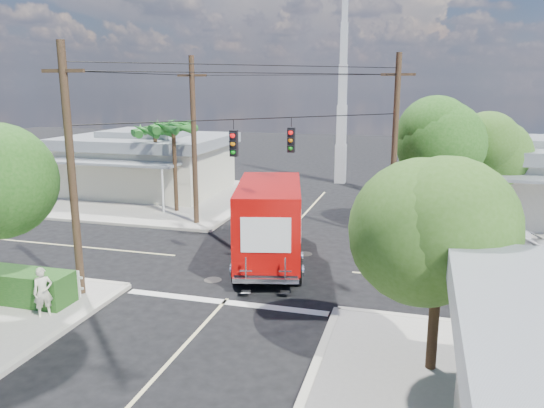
% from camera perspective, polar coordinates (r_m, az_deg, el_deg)
% --- Properties ---
extents(ground, '(120.00, 120.00, 0.00)m').
position_cam_1_polar(ground, '(23.02, -1.35, -6.42)').
color(ground, black).
rests_on(ground, ground).
extents(sidewalk_ne, '(14.12, 14.12, 0.14)m').
position_cam_1_polar(sidewalk_ne, '(32.85, 23.08, -1.45)').
color(sidewalk_ne, '#9C978D').
rests_on(sidewalk_ne, ground).
extents(sidewalk_nw, '(14.12, 14.12, 0.14)m').
position_cam_1_polar(sidewalk_nw, '(36.83, -12.68, 0.73)').
color(sidewalk_nw, '#9C978D').
rests_on(sidewalk_nw, ground).
extents(road_markings, '(32.00, 32.00, 0.01)m').
position_cam_1_polar(road_markings, '(21.70, -2.50, -7.63)').
color(road_markings, beige).
rests_on(road_markings, ground).
extents(building_ne, '(11.80, 10.20, 4.50)m').
position_cam_1_polar(building_ne, '(33.72, 25.92, 2.55)').
color(building_ne, silver).
rests_on(building_ne, sidewalk_ne).
extents(building_nw, '(10.80, 10.20, 4.30)m').
position_cam_1_polar(building_nw, '(38.36, -13.20, 4.45)').
color(building_nw, beige).
rests_on(building_nw, sidewalk_nw).
extents(radio_tower, '(0.80, 0.80, 17.00)m').
position_cam_1_polar(radio_tower, '(41.25, 7.55, 10.01)').
color(radio_tower, silver).
rests_on(radio_tower, ground).
extents(tree_ne_front, '(4.21, 4.14, 6.66)m').
position_cam_1_polar(tree_ne_front, '(27.69, 17.39, 6.40)').
color(tree_ne_front, '#422D1C').
rests_on(tree_ne_front, sidewalk_ne).
extents(tree_ne_back, '(3.77, 3.66, 5.82)m').
position_cam_1_polar(tree_ne_back, '(30.13, 22.18, 5.40)').
color(tree_ne_back, '#422D1C').
rests_on(tree_ne_back, sidewalk_ne).
extents(tree_se, '(3.67, 3.54, 5.62)m').
position_cam_1_polar(tree_se, '(14.01, 17.71, -2.45)').
color(tree_se, '#422D1C').
rests_on(tree_se, sidewalk_se).
extents(palm_nw_front, '(3.01, 3.08, 5.59)m').
position_cam_1_polar(palm_nw_front, '(31.60, -10.57, 8.00)').
color(palm_nw_front, '#422D1C').
rests_on(palm_nw_front, sidewalk_nw).
extents(palm_nw_back, '(3.01, 3.08, 5.19)m').
position_cam_1_polar(palm_nw_back, '(33.87, -12.49, 7.59)').
color(palm_nw_back, '#422D1C').
rests_on(palm_nw_back, sidewalk_nw).
extents(utility_poles, '(12.00, 10.68, 9.00)m').
position_cam_1_polar(utility_poles, '(23.93, -3.93, 5.81)').
color(utility_poles, '#473321').
rests_on(utility_poles, ground).
extents(picket_fence, '(5.94, 0.06, 1.00)m').
position_cam_1_polar(picket_fence, '(21.89, -26.10, -6.92)').
color(picket_fence, silver).
rests_on(picket_fence, sidewalk_sw).
extents(vending_boxes, '(1.90, 0.50, 1.10)m').
position_cam_1_polar(vending_boxes, '(27.85, 15.40, -1.98)').
color(vending_boxes, red).
rests_on(vending_boxes, sidewalk_ne).
extents(delivery_truck, '(4.29, 8.56, 3.56)m').
position_cam_1_polar(delivery_truck, '(22.87, -0.24, -1.80)').
color(delivery_truck, black).
rests_on(delivery_truck, ground).
extents(parked_car, '(6.18, 3.07, 1.68)m').
position_cam_1_polar(parked_car, '(24.22, 25.23, -4.60)').
color(parked_car, silver).
rests_on(parked_car, ground).
extents(pedestrian, '(0.70, 0.72, 1.66)m').
position_cam_1_polar(pedestrian, '(18.98, -23.41, -8.68)').
color(pedestrian, beige).
rests_on(pedestrian, sidewalk_sw).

